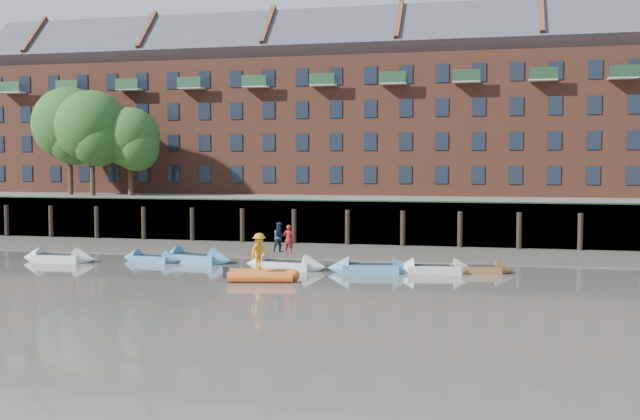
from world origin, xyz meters
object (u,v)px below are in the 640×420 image
(rowboat_2, at_px, (196,258))
(person_rower_b, at_px, (280,237))
(rowboat_0, at_px, (59,258))
(rib_tender, at_px, (264,275))
(rowboat_4, at_px, (371,268))
(person_rib_crew, at_px, (259,251))
(rowboat_1, at_px, (152,259))
(person_rower_a, at_px, (289,239))
(rowboat_3, at_px, (285,265))
(rowboat_6, at_px, (477,269))
(rowboat_5, at_px, (434,269))

(rowboat_2, bearing_deg, person_rower_b, -4.13)
(rowboat_0, xyz_separation_m, rib_tender, (14.28, -4.09, 0.03))
(rowboat_2, xyz_separation_m, rowboat_4, (10.97, -1.78, -0.01))
(rib_tender, height_order, person_rower_b, person_rower_b)
(rowboat_4, xyz_separation_m, person_rib_crew, (-5.07, -4.09, 1.27))
(rib_tender, bearing_deg, rowboat_1, 136.94)
(rowboat_4, bearing_deg, person_rower_a, 170.22)
(rowboat_3, relative_size, person_rib_crew, 2.66)
(rowboat_0, height_order, rib_tender, rowboat_0)
(person_rower_a, relative_size, person_rib_crew, 0.85)
(rowboat_0, distance_m, rowboat_2, 8.32)
(rowboat_6, bearing_deg, rowboat_4, -175.47)
(rowboat_6, height_order, person_rib_crew, person_rib_crew)
(rowboat_0, relative_size, rowboat_3, 0.96)
(rowboat_2, bearing_deg, rowboat_3, -4.51)
(rowboat_2, xyz_separation_m, person_rib_crew, (5.89, -5.88, 1.26))
(rowboat_4, distance_m, rib_tender, 6.29)
(rowboat_0, height_order, rowboat_2, rowboat_2)
(rowboat_3, xyz_separation_m, rib_tender, (0.05, -4.11, 0.02))
(rowboat_2, distance_m, rib_tender, 8.44)
(rowboat_5, bearing_deg, rib_tender, -161.07)
(rowboat_6, bearing_deg, person_rib_crew, -160.89)
(person_rower_b, bearing_deg, rib_tender, -121.42)
(rowboat_5, distance_m, person_rib_crew, 9.71)
(rowboat_0, bearing_deg, rowboat_3, -1.94)
(rowboat_1, xyz_separation_m, rib_tender, (8.81, -5.40, 0.07))
(person_rower_a, bearing_deg, rowboat_2, -23.53)
(rowboat_2, distance_m, rowboat_5, 14.40)
(rowboat_2, height_order, person_rower_b, person_rower_b)
(person_rower_a, height_order, person_rower_b, person_rower_b)
(rowboat_5, distance_m, rowboat_6, 2.38)
(person_rower_b, distance_m, person_rib_crew, 4.34)
(rowboat_1, bearing_deg, rowboat_3, -1.80)
(rowboat_5, bearing_deg, rowboat_1, 167.15)
(rowboat_5, height_order, person_rower_a, person_rower_a)
(rowboat_3, height_order, person_rib_crew, person_rib_crew)
(rowboat_0, distance_m, person_rib_crew, 14.69)
(rowboat_3, xyz_separation_m, person_rower_a, (0.18, 0.08, 1.49))
(rowboat_1, xyz_separation_m, person_rower_b, (8.40, -1.15, 1.60))
(rowboat_2, bearing_deg, rowboat_4, 1.80)
(rowboat_1, relative_size, rowboat_4, 0.83)
(rowboat_0, distance_m, person_rower_a, 14.48)
(person_rib_crew, bearing_deg, rib_tender, -49.87)
(person_rower_a, bearing_deg, rowboat_5, 173.26)
(rowboat_0, bearing_deg, person_rib_crew, -18.54)
(rowboat_1, bearing_deg, person_rower_b, -1.21)
(rowboat_2, height_order, person_rib_crew, person_rib_crew)
(rowboat_1, distance_m, person_rib_crew, 10.25)
(rowboat_5, xyz_separation_m, person_rower_a, (-8.08, -0.33, 1.51))
(rowboat_5, bearing_deg, rowboat_3, 172.95)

